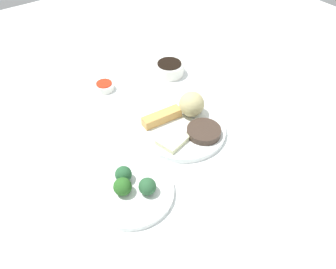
{
  "coord_description": "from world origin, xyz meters",
  "views": [
    {
      "loc": [
        0.47,
        0.59,
        0.69
      ],
      "look_at": [
        0.09,
        0.07,
        0.06
      ],
      "focal_mm": 35.67,
      "sensor_mm": 36.0,
      "label": 1
    }
  ],
  "objects_px": {
    "main_plate": "(182,129)",
    "soy_sauce_bowl": "(169,69)",
    "broccoli_plate": "(132,192)",
    "sauce_ramekin_sweet_and_sour": "(105,87)"
  },
  "relations": [
    {
      "from": "soy_sauce_bowl",
      "to": "broccoli_plate",
      "type": "bearing_deg",
      "value": 43.79
    },
    {
      "from": "main_plate",
      "to": "broccoli_plate",
      "type": "xyz_separation_m",
      "value": [
        0.23,
        0.1,
        -0.0
      ]
    },
    {
      "from": "main_plate",
      "to": "soy_sauce_bowl",
      "type": "distance_m",
      "value": 0.3
    },
    {
      "from": "main_plate",
      "to": "soy_sauce_bowl",
      "type": "relative_size",
      "value": 2.48
    },
    {
      "from": "sauce_ramekin_sweet_and_sour",
      "to": "main_plate",
      "type": "bearing_deg",
      "value": 105.08
    },
    {
      "from": "main_plate",
      "to": "broccoli_plate",
      "type": "bearing_deg",
      "value": 23.77
    },
    {
      "from": "broccoli_plate",
      "to": "soy_sauce_bowl",
      "type": "distance_m",
      "value": 0.52
    },
    {
      "from": "main_plate",
      "to": "broccoli_plate",
      "type": "relative_size",
      "value": 1.22
    },
    {
      "from": "main_plate",
      "to": "sauce_ramekin_sweet_and_sour",
      "type": "bearing_deg",
      "value": -74.92
    },
    {
      "from": "soy_sauce_bowl",
      "to": "sauce_ramekin_sweet_and_sour",
      "type": "xyz_separation_m",
      "value": [
        0.23,
        -0.05,
        -0.01
      ]
    }
  ]
}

